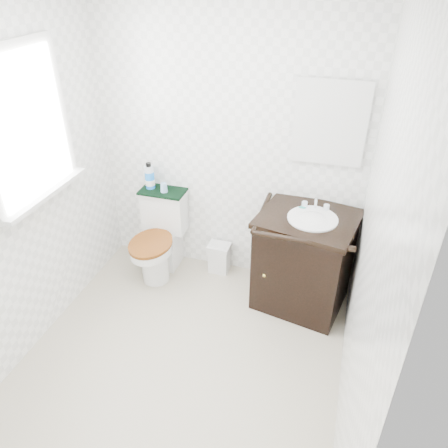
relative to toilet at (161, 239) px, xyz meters
The scene contains 14 objects.
floor 1.16m from the toilet, 60.39° to the right, with size 2.40×2.40×0.00m, color #B9AE95.
wall_back 1.06m from the toilet, 22.52° to the left, with size 2.40×2.40×0.00m, color white.
wall_front 2.40m from the toilet, 75.73° to the right, with size 2.40×2.40×0.00m, color white.
wall_left 1.42m from the toilet, 119.43° to the right, with size 2.40×2.40×0.00m, color white.
wall_right 2.11m from the toilet, 30.45° to the right, with size 2.40×2.40×0.00m, color white.
window 1.51m from the toilet, 125.69° to the right, with size 0.02×0.70×0.90m, color white.
mirror 1.74m from the toilet, ahead, with size 0.50×0.02×0.60m, color silver.
toilet is the anchor object (origin of this frame).
vanity 1.27m from the toilet, ahead, with size 0.81×0.73×0.92m.
trash_bin 0.55m from the toilet, 14.39° to the left, with size 0.19×0.16×0.28m.
towel 0.44m from the toilet, 90.00° to the left, with size 0.39×0.22×0.02m, color black.
mouthwash_bottle 0.56m from the toilet, 131.00° to the left, with size 0.08×0.08×0.23m.
cup 0.48m from the toilet, 77.53° to the left, with size 0.06×0.06×0.08m, color #7FA8D0.
soap_bar 1.30m from the toilet, ahead, with size 0.07×0.05×0.02m, color #1B8375.
Camera 1 is at (0.91, -1.93, 2.48)m, focal length 35.00 mm.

